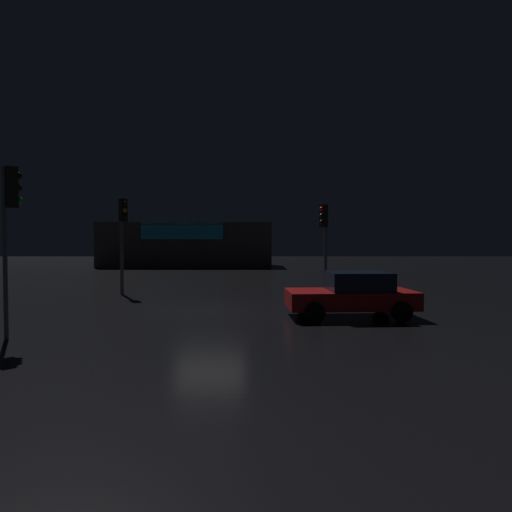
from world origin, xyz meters
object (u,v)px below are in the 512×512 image
traffic_signal_cross_left (11,207)px  car_near (353,294)px  store_building (189,245)px  traffic_signal_main (124,229)px  traffic_signal_opposite (325,231)px

traffic_signal_cross_left → car_near: size_ratio=1.04×
traffic_signal_cross_left → car_near: 10.02m
store_building → car_near: bearing=-71.2°
traffic_signal_main → traffic_signal_opposite: size_ratio=1.06×
traffic_signal_main → traffic_signal_cross_left: 8.87m
traffic_signal_main → traffic_signal_cross_left: bearing=-89.7°
traffic_signal_main → car_near: 11.18m
store_building → traffic_signal_cross_left: (0.88, -32.69, 1.07)m
store_building → traffic_signal_opposite: bearing=-66.8°
traffic_signal_opposite → traffic_signal_cross_left: size_ratio=0.98×
store_building → traffic_signal_opposite: store_building is taller
traffic_signal_main → car_near: (9.26, -5.82, -2.32)m
traffic_signal_main → traffic_signal_cross_left: traffic_signal_main is taller
traffic_signal_cross_left → car_near: (9.20, 3.05, -2.53)m
store_building → traffic_signal_main: size_ratio=3.82×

